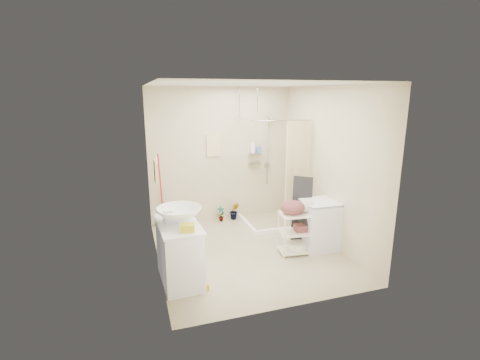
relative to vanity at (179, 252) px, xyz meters
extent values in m
plane|color=#B6AB88|center=(1.16, 0.58, -0.41)|extent=(3.20, 3.20, 0.00)
cube|color=silver|center=(1.16, 0.58, 2.19)|extent=(2.80, 3.20, 0.04)
cube|color=beige|center=(1.16, 2.18, 0.89)|extent=(2.80, 0.04, 2.60)
cube|color=beige|center=(1.16, -1.02, 0.89)|extent=(2.80, 0.04, 2.60)
cube|color=beige|center=(-0.24, 0.58, 0.89)|extent=(0.04, 3.20, 2.60)
cube|color=beige|center=(2.56, 0.58, 0.89)|extent=(0.04, 3.20, 2.60)
cube|color=white|center=(0.00, 0.00, 0.00)|extent=(0.57, 0.96, 0.82)
imported|color=white|center=(0.03, 0.04, 0.51)|extent=(0.64, 0.64, 0.20)
cube|color=gold|center=(0.08, -0.30, 0.46)|extent=(0.20, 0.17, 0.09)
cube|color=gold|center=(0.22, -0.35, -0.35)|extent=(0.28, 0.25, 0.12)
imported|color=white|center=(0.12, 1.00, -0.08)|extent=(0.66, 0.39, 0.66)
imported|color=maroon|center=(1.09, 2.00, -0.26)|extent=(0.18, 0.14, 0.31)
imported|color=#964A30|center=(1.38, 2.03, -0.24)|extent=(0.22, 0.20, 0.35)
cube|color=beige|center=(1.01, 2.16, 1.09)|extent=(0.28, 0.03, 0.42)
imported|color=silver|center=(1.79, 2.11, 1.04)|extent=(0.12, 0.12, 0.26)
imported|color=#4F63B0|center=(1.91, 2.09, 0.99)|extent=(0.08, 0.09, 0.17)
cube|color=silver|center=(2.30, 0.35, -0.01)|extent=(0.56, 0.58, 0.80)
camera|label=1|loc=(-0.53, -4.31, 2.06)|focal=26.00mm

